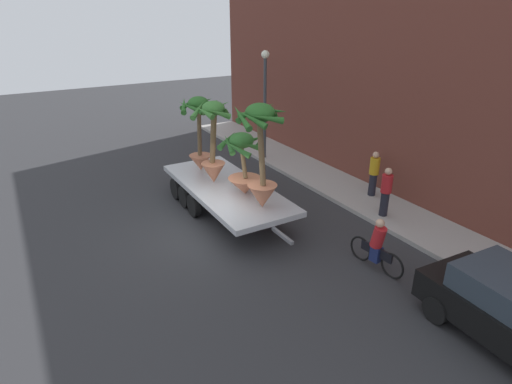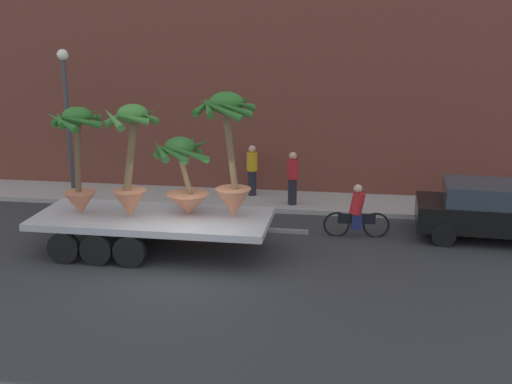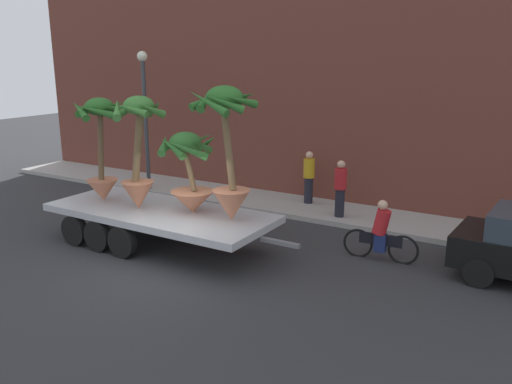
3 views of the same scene
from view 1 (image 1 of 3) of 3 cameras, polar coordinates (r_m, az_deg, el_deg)
name	(u,v)px [view 1 (image 1 of 3)]	position (r m, az deg, el deg)	size (l,w,h in m)	color
ground_plane	(207,233)	(13.77, -6.59, -5.45)	(60.00, 60.00, 0.00)	#2D2D30
sidewalk	(350,192)	(16.84, 12.61, 0.02)	(24.00, 2.20, 0.15)	#A39E99
building_facade	(398,59)	(16.82, 18.60, 16.64)	(24.00, 1.20, 9.90)	brown
flatbed_trailer	(223,189)	(14.98, -4.45, 0.42)	(7.10, 2.51, 0.98)	#B7BABF
potted_palm_rear	(199,131)	(15.75, -7.65, 8.18)	(1.47, 1.50, 2.80)	#C17251
potted_palm_middle	(261,154)	(12.51, 0.67, 5.11)	(1.54, 1.51, 3.20)	#C17251
potted_palm_front	(243,165)	(13.76, -1.70, 3.62)	(1.64, 1.71, 2.04)	#C17251
potted_palm_extra	(213,144)	(14.46, -5.79, 6.47)	(1.41, 1.56, 2.91)	#C17251
cyclist	(377,247)	(12.09, 16.01, -7.09)	(1.84, 0.38, 1.54)	black
pedestrian_near_gate	(386,191)	(14.74, 17.11, 0.13)	(0.36, 0.36, 1.71)	black
pedestrian_far_left	(374,173)	(16.25, 15.61, 2.51)	(0.36, 0.36, 1.71)	black
street_lamp	(265,91)	(19.34, 1.22, 13.42)	(0.36, 0.36, 4.83)	#383D42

